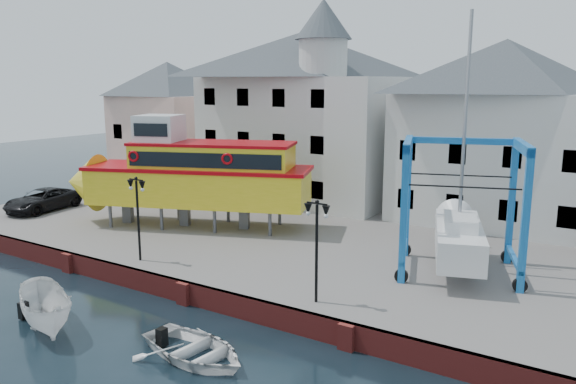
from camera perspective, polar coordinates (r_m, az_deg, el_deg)
The scene contains 13 objects.
ground at distance 25.80m, azimuth -10.43°, elevation -11.11°, with size 140.00×140.00×0.00m, color black.
hardstanding at distance 34.05m, azimuth 2.18°, elevation -4.50°, with size 44.00×22.00×1.00m, color slate.
quay_wall at distance 25.68m, azimuth -10.31°, elevation -10.01°, with size 44.00×0.47×1.00m.
building_pink at distance 49.47m, azimuth -11.97°, elevation 6.84°, with size 8.00×7.00×10.30m.
building_white_main at distance 41.69m, azimuth 1.56°, elevation 7.95°, with size 14.00×8.30×14.00m.
building_white_right at distance 37.25m, azimuth 20.81°, elevation 5.69°, with size 12.00×8.00×11.20m.
lamp_post_left at distance 28.15m, azimuth -15.09°, elevation -0.54°, with size 1.12×0.32×4.20m.
lamp_post_right at distance 22.00m, azimuth 2.95°, elevation -3.40°, with size 1.12×0.32×4.20m.
tour_boat at distance 34.48m, azimuth -10.52°, elevation 1.77°, with size 15.73×8.94×6.72m.
travel_lift at distance 27.59m, azimuth 16.92°, elevation -3.43°, with size 6.55×8.02×11.76m.
van at distance 41.83m, azimuth -23.66°, elevation -0.73°, with size 2.46×5.34×1.48m, color black.
motorboat_a at distance 25.01m, azimuth -23.17°, elevation -12.61°, with size 1.77×4.72×1.82m, color white.
motorboat_b at distance 21.13m, azimuth -9.43°, elevation -16.33°, with size 3.24×4.53×0.94m, color white.
Camera 1 is at (16.40, -17.38, 9.72)m, focal length 35.00 mm.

